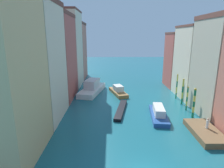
% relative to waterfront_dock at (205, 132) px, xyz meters
% --- Properties ---
extents(ground_plane, '(154.00, 154.00, 0.00)m').
position_rel_waterfront_dock_xyz_m(ground_plane, '(-8.94, 16.72, -0.38)').
color(ground_plane, '#196070').
extents(building_left_1, '(7.65, 9.75, 17.58)m').
position_rel_waterfront_dock_xyz_m(building_left_1, '(-23.55, 5.62, 8.42)').
color(building_left_1, beige).
rests_on(building_left_1, ground).
extents(building_left_2, '(7.65, 10.37, 16.81)m').
position_rel_waterfront_dock_xyz_m(building_left_2, '(-23.55, 15.76, 8.03)').
color(building_left_2, '#B25147').
rests_on(building_left_2, ground).
extents(building_left_3, '(7.65, 9.94, 18.59)m').
position_rel_waterfront_dock_xyz_m(building_left_3, '(-23.55, 26.12, 8.92)').
color(building_left_3, beige).
rests_on(building_left_3, ground).
extents(building_left_4, '(7.65, 8.87, 16.27)m').
position_rel_waterfront_dock_xyz_m(building_left_4, '(-23.55, 35.77, 7.77)').
color(building_left_4, '#C6705B').
rests_on(building_left_4, ground).
extents(building_right_2, '(7.65, 9.38, 14.54)m').
position_rel_waterfront_dock_xyz_m(building_right_2, '(5.68, 16.12, 6.90)').
color(building_right_2, beige).
rests_on(building_right_2, ground).
extents(building_right_3, '(7.65, 7.32, 13.34)m').
position_rel_waterfront_dock_xyz_m(building_right_3, '(5.68, 24.76, 6.29)').
color(building_right_3, '#B25147').
rests_on(building_right_3, ground).
extents(waterfront_dock, '(3.26, 6.76, 0.76)m').
position_rel_waterfront_dock_xyz_m(waterfront_dock, '(0.00, 0.00, 0.00)').
color(waterfront_dock, brown).
rests_on(waterfront_dock, ground).
extents(person_on_dock, '(0.36, 0.36, 1.38)m').
position_rel_waterfront_dock_xyz_m(person_on_dock, '(0.37, 0.34, 1.02)').
color(person_on_dock, white).
rests_on(person_on_dock, waterfront_dock).
extents(mooring_pole_0, '(0.38, 0.38, 4.82)m').
position_rel_waterfront_dock_xyz_m(mooring_pole_0, '(0.64, 5.38, 2.08)').
color(mooring_pole_0, '#197247').
rests_on(mooring_pole_0, ground).
extents(mooring_pole_1, '(0.27, 0.27, 4.25)m').
position_rel_waterfront_dock_xyz_m(mooring_pole_1, '(0.80, 8.44, 1.79)').
color(mooring_pole_1, '#197247').
rests_on(mooring_pole_1, ground).
extents(mooring_pole_2, '(0.35, 0.35, 4.92)m').
position_rel_waterfront_dock_xyz_m(mooring_pole_2, '(1.11, 11.41, 2.13)').
color(mooring_pole_2, '#197247').
rests_on(mooring_pole_2, ground).
extents(mooring_pole_3, '(0.29, 0.29, 5.08)m').
position_rel_waterfront_dock_xyz_m(mooring_pole_3, '(1.19, 14.85, 2.20)').
color(mooring_pole_3, '#197247').
rests_on(mooring_pole_3, ground).
extents(vaporetto_white, '(5.70, 11.06, 3.01)m').
position_rel_waterfront_dock_xyz_m(vaporetto_white, '(-16.37, 19.20, 0.68)').
color(vaporetto_white, white).
rests_on(vaporetto_white, ground).
extents(gondola_black, '(2.76, 8.96, 0.48)m').
position_rel_waterfront_dock_xyz_m(gondola_black, '(-10.48, 8.21, -0.14)').
color(gondola_black, black).
rests_on(gondola_black, ground).
extents(motorboat_0, '(3.14, 7.86, 1.75)m').
position_rel_waterfront_dock_xyz_m(motorboat_0, '(-4.67, 5.64, 0.26)').
color(motorboat_0, '#234C93').
rests_on(motorboat_0, ground).
extents(motorboat_1, '(4.17, 7.61, 1.93)m').
position_rel_waterfront_dock_xyz_m(motorboat_1, '(-10.54, 18.07, 0.29)').
color(motorboat_1, olive).
rests_on(motorboat_1, ground).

